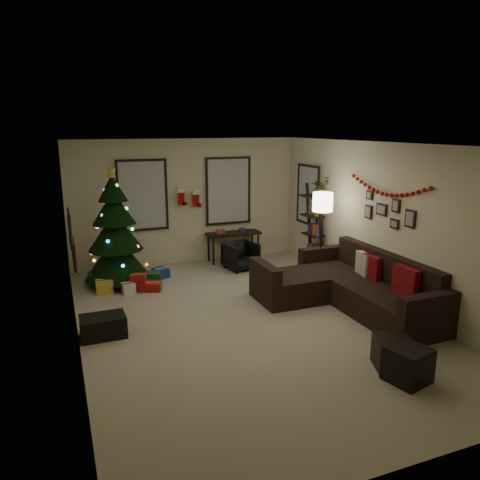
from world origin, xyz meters
name	(u,v)px	position (x,y,z in m)	size (l,w,h in m)	color
floor	(248,320)	(0.00, 0.00, 0.00)	(7.00, 7.00, 0.00)	tan
ceiling	(249,144)	(0.00, 0.00, 2.70)	(7.00, 7.00, 0.00)	white
wall_back	(187,202)	(0.00, 3.50, 1.35)	(5.00, 5.00, 0.00)	beige
wall_front	(413,328)	(0.00, -3.50, 1.35)	(5.00, 5.00, 0.00)	beige
wall_left	(71,253)	(-2.50, 0.00, 1.35)	(7.00, 7.00, 0.00)	beige
wall_right	(385,224)	(2.50, 0.00, 1.35)	(7.00, 7.00, 0.00)	beige
window_back_left	(142,195)	(-0.95, 3.47, 1.55)	(1.05, 0.06, 1.50)	#728CB2
window_back_right	(228,191)	(0.95, 3.47, 1.55)	(1.05, 0.06, 1.50)	#728CB2
window_right_wall	(308,195)	(2.47, 2.55, 1.50)	(0.06, 0.90, 1.30)	#728CB2
christmas_tree	(115,236)	(-1.65, 2.56, 0.95)	(1.23, 1.23, 2.29)	black
presents	(133,281)	(-1.41, 2.23, 0.12)	(1.50, 1.01, 0.30)	#14591E
sofa	(349,288)	(1.81, -0.03, 0.30)	(2.05, 2.97, 0.91)	black
pillow_red_a	(406,282)	(2.21, -0.92, 0.64)	(0.13, 0.48, 0.48)	maroon
pillow_red_b	(371,267)	(2.21, -0.07, 0.64)	(0.11, 0.40, 0.40)	maroon
pillow_cream	(363,264)	(2.21, 0.14, 0.63)	(0.12, 0.41, 0.41)	#BDB699
ottoman_near	(408,365)	(1.07, -2.33, 0.21)	(0.45, 0.45, 0.42)	black
ottoman_far	(392,353)	(1.12, -2.01, 0.20)	(0.42, 0.42, 0.40)	black
desk	(233,236)	(0.98, 3.22, 0.57)	(1.20, 0.43, 0.65)	black
desk_chair	(241,256)	(0.90, 2.57, 0.29)	(0.56, 0.53, 0.58)	black
bookshelf	(314,229)	(2.30, 1.98, 0.88)	(0.30, 0.53, 1.81)	black
potted_plant	(320,184)	(2.30, 1.80, 1.84)	(0.49, 0.42, 0.54)	#4C4C4C
floor_lamp	(322,208)	(1.95, 1.12, 1.47)	(0.37, 0.37, 1.76)	black
art_map	(70,228)	(-2.48, 0.71, 1.53)	(0.04, 0.60, 0.50)	black
art_abstract	(74,254)	(-2.48, -0.37, 1.42)	(0.04, 0.45, 0.35)	black
gallery	(388,212)	(2.48, -0.07, 1.57)	(0.03, 1.25, 0.54)	black
garland	(387,187)	(2.45, -0.04, 1.97)	(0.08, 1.90, 0.30)	#A5140C
stocking_left	(182,197)	(-0.14, 3.37, 1.49)	(0.20, 0.05, 0.36)	#990F0C
stocking_right	(196,199)	(0.19, 3.39, 1.43)	(0.20, 0.05, 0.36)	#990F0C
storage_bin	(103,326)	(-2.15, 0.24, 0.16)	(0.63, 0.42, 0.31)	black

